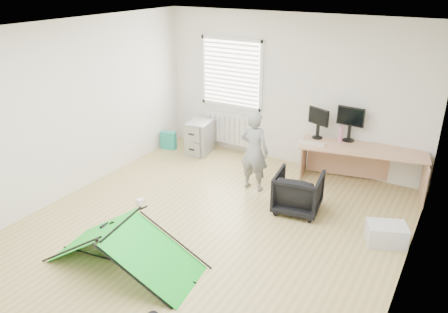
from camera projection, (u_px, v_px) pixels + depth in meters
The scene contains 17 objects.
ground at pixel (210, 228), 6.13m from camera, with size 5.50×5.50×0.00m, color tan.
back_wall at pixel (291, 91), 7.78m from camera, with size 5.00×0.02×2.70m, color silver.
window at pixel (231, 73), 8.22m from camera, with size 1.20×0.06×1.20m, color silver.
radiator at pixel (230, 129), 8.63m from camera, with size 1.00×0.12×0.60m, color silver.
desk at pixel (360, 167), 7.20m from camera, with size 2.00×0.64×0.68m, color tan.
filing_cabinet at pixel (200, 137), 8.54m from camera, with size 0.41×0.55×0.65m, color gray.
monitor_left at pixel (318, 127), 7.42m from camera, with size 0.41×0.09×0.39m, color black.
monitor_right at pixel (350, 129), 7.29m from camera, with size 0.46×0.10×0.44m, color black.
keyboard at pixel (312, 143), 7.24m from camera, with size 0.44×0.15×0.02m, color beige.
thermos at pixel (341, 134), 7.28m from camera, with size 0.08×0.08×0.28m, color #B46585.
office_chair at pixel (298, 192), 6.47m from camera, with size 0.66×0.68×0.62m, color black.
person at pixel (254, 151), 6.99m from camera, with size 0.49×0.32×1.33m, color slate.
kite at pixel (124, 245), 5.25m from camera, with size 1.91×0.84×0.59m, color green, non-canonical shape.
storage_crate at pixel (386, 234), 5.74m from camera, with size 0.50×0.35×0.28m, color silver.
tote_bag at pixel (169, 140), 8.79m from camera, with size 0.30×0.13×0.36m, color #1E8A78.
laptop_bag at pixel (116, 240), 5.58m from camera, with size 0.43×0.13×0.32m, color black.
white_box at pixel (140, 202), 6.72m from camera, with size 0.10×0.10×0.10m, color silver.
Camera 1 is at (2.83, -4.41, 3.34)m, focal length 35.00 mm.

